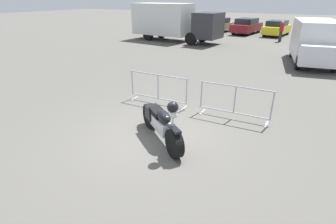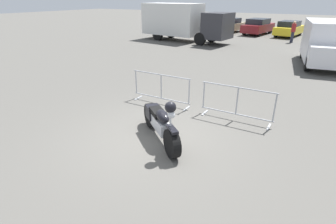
{
  "view_description": "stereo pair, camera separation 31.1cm",
  "coord_description": "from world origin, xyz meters",
  "px_view_note": "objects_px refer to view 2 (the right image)",
  "views": [
    {
      "loc": [
        3.23,
        -5.31,
        3.49
      ],
      "look_at": [
        0.23,
        0.37,
        0.65
      ],
      "focal_mm": 28.0,
      "sensor_mm": 36.0,
      "label": 1
    },
    {
      "loc": [
        3.5,
        -5.16,
        3.49
      ],
      "look_at": [
        0.23,
        0.37,
        0.65
      ],
      "focal_mm": 28.0,
      "sensor_mm": 36.0,
      "label": 2
    }
  ],
  "objects_px": {
    "delivery_van": "(326,42)",
    "parked_car_blue": "(181,22)",
    "parked_car_yellow": "(289,29)",
    "pedestrian": "(293,31)",
    "crowd_barrier_far": "(237,103)",
    "crowd_barrier_near": "(161,89)",
    "parked_car_maroon": "(258,26)",
    "parked_car_red": "(204,24)",
    "box_truck": "(181,21)",
    "parked_car_tan": "(230,25)",
    "motorcycle": "(160,122)"
  },
  "relations": [
    {
      "from": "parked_car_red",
      "to": "pedestrian",
      "type": "distance_m",
      "value": 10.14
    },
    {
      "from": "box_truck",
      "to": "parked_car_tan",
      "type": "relative_size",
      "value": 1.77
    },
    {
      "from": "delivery_van",
      "to": "parked_car_red",
      "type": "height_order",
      "value": "delivery_van"
    },
    {
      "from": "parked_car_red",
      "to": "motorcycle",
      "type": "bearing_deg",
      "value": -150.85
    },
    {
      "from": "parked_car_blue",
      "to": "parked_car_tan",
      "type": "xyz_separation_m",
      "value": [
        5.75,
        -0.02,
        -0.02
      ]
    },
    {
      "from": "crowd_barrier_near",
      "to": "box_truck",
      "type": "relative_size",
      "value": 0.28
    },
    {
      "from": "crowd_barrier_near",
      "to": "pedestrian",
      "type": "bearing_deg",
      "value": 82.81
    },
    {
      "from": "parked_car_blue",
      "to": "parked_car_yellow",
      "type": "distance_m",
      "value": 11.51
    },
    {
      "from": "box_truck",
      "to": "parked_car_maroon",
      "type": "distance_m",
      "value": 8.97
    },
    {
      "from": "parked_car_blue",
      "to": "parked_car_maroon",
      "type": "distance_m",
      "value": 8.63
    },
    {
      "from": "delivery_van",
      "to": "parked_car_maroon",
      "type": "height_order",
      "value": "delivery_van"
    },
    {
      "from": "parked_car_red",
      "to": "box_truck",
      "type": "bearing_deg",
      "value": -163.25
    },
    {
      "from": "parked_car_maroon",
      "to": "box_truck",
      "type": "bearing_deg",
      "value": 157.06
    },
    {
      "from": "crowd_barrier_near",
      "to": "delivery_van",
      "type": "distance_m",
      "value": 10.55
    },
    {
      "from": "crowd_barrier_far",
      "to": "parked_car_blue",
      "type": "height_order",
      "value": "parked_car_blue"
    },
    {
      "from": "crowd_barrier_near",
      "to": "parked_car_yellow",
      "type": "xyz_separation_m",
      "value": [
        1.35,
        20.6,
        0.16
      ]
    },
    {
      "from": "parked_car_red",
      "to": "parked_car_tan",
      "type": "height_order",
      "value": "parked_car_tan"
    },
    {
      "from": "crowd_barrier_far",
      "to": "parked_car_red",
      "type": "distance_m",
      "value": 22.92
    },
    {
      "from": "motorcycle",
      "to": "crowd_barrier_far",
      "type": "height_order",
      "value": "motorcycle"
    },
    {
      "from": "box_truck",
      "to": "parked_car_yellow",
      "type": "height_order",
      "value": "box_truck"
    },
    {
      "from": "delivery_van",
      "to": "parked_car_tan",
      "type": "relative_size",
      "value": 1.17
    },
    {
      "from": "delivery_van",
      "to": "crowd_barrier_far",
      "type": "bearing_deg",
      "value": -20.36
    },
    {
      "from": "crowd_barrier_near",
      "to": "pedestrian",
      "type": "relative_size",
      "value": 1.33
    },
    {
      "from": "pedestrian",
      "to": "parked_car_blue",
      "type": "bearing_deg",
      "value": 150.91
    },
    {
      "from": "crowd_barrier_near",
      "to": "pedestrian",
      "type": "xyz_separation_m",
      "value": [
        2.13,
        16.87,
        0.37
      ]
    },
    {
      "from": "crowd_barrier_far",
      "to": "box_truck",
      "type": "height_order",
      "value": "box_truck"
    },
    {
      "from": "parked_car_maroon",
      "to": "parked_car_yellow",
      "type": "height_order",
      "value": "parked_car_maroon"
    },
    {
      "from": "parked_car_red",
      "to": "delivery_van",
      "type": "bearing_deg",
      "value": -124.78
    },
    {
      "from": "crowd_barrier_far",
      "to": "parked_car_red",
      "type": "relative_size",
      "value": 0.52
    },
    {
      "from": "parked_car_blue",
      "to": "parked_car_maroon",
      "type": "height_order",
      "value": "parked_car_maroon"
    },
    {
      "from": "delivery_van",
      "to": "pedestrian",
      "type": "height_order",
      "value": "delivery_van"
    },
    {
      "from": "box_truck",
      "to": "parked_car_blue",
      "type": "distance_m",
      "value": 8.64
    },
    {
      "from": "crowd_barrier_near",
      "to": "parked_car_maroon",
      "type": "xyz_separation_m",
      "value": [
        -1.53,
        20.69,
        0.21
      ]
    },
    {
      "from": "motorcycle",
      "to": "parked_car_blue",
      "type": "relative_size",
      "value": 0.43
    },
    {
      "from": "motorcycle",
      "to": "parked_car_red",
      "type": "height_order",
      "value": "parked_car_red"
    },
    {
      "from": "delivery_van",
      "to": "box_truck",
      "type": "bearing_deg",
      "value": -117.41
    },
    {
      "from": "motorcycle",
      "to": "crowd_barrier_far",
      "type": "distance_m",
      "value": 2.57
    },
    {
      "from": "parked_car_yellow",
      "to": "pedestrian",
      "type": "relative_size",
      "value": 2.57
    },
    {
      "from": "delivery_van",
      "to": "parked_car_blue",
      "type": "distance_m",
      "value": 18.54
    },
    {
      "from": "delivery_van",
      "to": "parked_car_tan",
      "type": "height_order",
      "value": "delivery_van"
    },
    {
      "from": "crowd_barrier_near",
      "to": "pedestrian",
      "type": "distance_m",
      "value": 17.01
    },
    {
      "from": "box_truck",
      "to": "parked_car_red",
      "type": "distance_m",
      "value": 7.71
    },
    {
      "from": "box_truck",
      "to": "delivery_van",
      "type": "relative_size",
      "value": 1.51
    },
    {
      "from": "box_truck",
      "to": "parked_car_maroon",
      "type": "xyz_separation_m",
      "value": [
        4.65,
        7.62,
        -0.87
      ]
    },
    {
      "from": "box_truck",
      "to": "parked_car_tan",
      "type": "xyz_separation_m",
      "value": [
        1.78,
        7.6,
        -0.9
      ]
    },
    {
      "from": "box_truck",
      "to": "parked_car_red",
      "type": "bearing_deg",
      "value": 104.8
    },
    {
      "from": "crowd_barrier_far",
      "to": "pedestrian",
      "type": "distance_m",
      "value": 16.89
    },
    {
      "from": "parked_car_tan",
      "to": "parked_car_maroon",
      "type": "bearing_deg",
      "value": -81.08
    },
    {
      "from": "crowd_barrier_near",
      "to": "parked_car_blue",
      "type": "distance_m",
      "value": 23.05
    },
    {
      "from": "motorcycle",
      "to": "delivery_van",
      "type": "relative_size",
      "value": 0.38
    }
  ]
}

